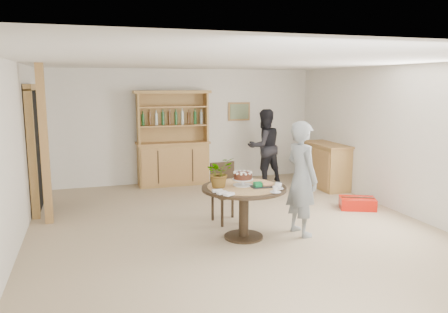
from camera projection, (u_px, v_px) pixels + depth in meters
ground at (234, 229)px, 6.63m from camera, size 7.00×7.00×0.00m
room_shell at (235, 115)px, 6.35m from camera, size 6.04×7.04×2.52m
doorway at (34, 148)px, 7.45m from camera, size 0.13×1.10×2.18m
pine_post at (44, 145)px, 6.74m from camera, size 0.12×0.12×2.50m
hutch at (173, 153)px, 9.47m from camera, size 1.62×0.54×2.04m
sideboard at (326, 165)px, 9.24m from camera, size 0.54×1.26×0.94m
dining_table at (244, 197)px, 6.18m from camera, size 1.20×1.20×0.76m
dining_chair at (225, 188)px, 6.97m from camera, size 0.48×0.48×0.95m
birthday_cake at (243, 177)px, 6.18m from camera, size 0.30×0.30×0.20m
flower_vase at (219, 172)px, 6.06m from camera, size 0.47×0.44×0.42m
gift_tray at (261, 185)px, 6.10m from camera, size 0.30×0.20×0.08m
coffee_cup_a at (278, 186)px, 6.01m from camera, size 0.15×0.15×0.09m
coffee_cup_b at (275, 190)px, 5.81m from camera, size 0.15×0.15×0.08m
napkins at (223, 193)px, 5.74m from camera, size 0.24×0.33×0.03m
teen_boy at (302, 178)px, 6.30m from camera, size 0.49×0.66×1.67m
adult_person at (264, 146)px, 9.59m from camera, size 0.89×0.75×1.64m
red_suitcase at (357, 203)px, 7.70m from camera, size 0.71×0.61×0.21m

